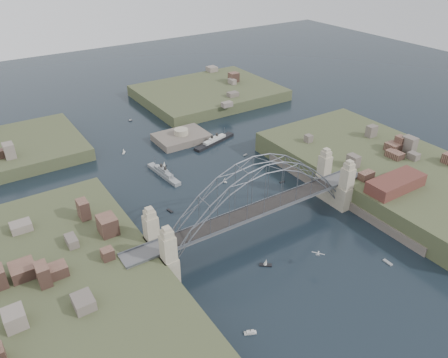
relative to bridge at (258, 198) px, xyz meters
The scene contains 24 objects.
ground 12.32m from the bridge, ahead, with size 500.00×500.00×0.00m, color black.
bridge is the anchor object (origin of this frame).
shore_west 58.25m from the bridge, behind, with size 50.50×90.00×12.00m.
shore_east 58.25m from the bridge, ahead, with size 50.50×90.00×12.00m.
headland_nw 110.41m from the bridge, 120.07° to the left, with size 60.00×45.00×9.00m, color #3E4528.
headland_ne 121.38m from the bridge, 65.56° to the left, with size 70.00×55.00×9.50m, color #3E4528.
fort_island 72.14m from the bridge, 80.27° to the left, with size 22.00×16.00×9.40m.
wharf_shed 46.23m from the bridge, 17.65° to the right, with size 20.00×8.00×4.00m, color #592D26.
finger_pier 49.40m from the bridge, 35.68° to the right, with size 4.00×22.00×1.40m, color #555557.
naval_cruiser_near 48.66m from the bridge, 99.83° to the left, with size 4.39×19.65×5.85m.
naval_cruiser_far 94.52m from the bridge, 107.06° to the left, with size 8.11×13.25×4.70m.
ocean_liner 65.37m from the bridge, 69.37° to the left, with size 22.01×9.04×5.41m.
aeroplane 23.14m from the bridge, 78.76° to the right, with size 2.28×2.94×0.50m.
small_boat_a 32.11m from the bridge, 124.45° to the left, with size 1.27×2.66×0.45m.
small_boat_b 33.21m from the bridge, 74.79° to the left, with size 1.47×1.67×2.38m.
small_boat_c 18.90m from the bridge, 117.02° to the right, with size 3.38×2.99×2.38m.
small_boat_d 52.68m from the bridge, 58.34° to the left, with size 2.16×1.11×0.45m.
small_boat_e 62.57m from the bridge, 124.40° to the left, with size 3.63×1.98×0.45m.
small_boat_f 54.49m from the bridge, 95.02° to the left, with size 1.73×1.04×2.38m.
small_boat_g 39.85m from the bridge, 54.42° to the right, with size 1.05×2.89×0.45m.
small_boat_h 74.53m from the bridge, 100.55° to the left, with size 1.94×2.30×2.38m.
small_boat_i 34.07m from the bridge, 36.29° to the left, with size 2.10×0.81×0.45m.
small_boat_j 39.88m from the bridge, 128.88° to the right, with size 2.97×2.04×1.43m.
small_boat_k 103.31m from the bridge, 88.92° to the left, with size 1.78×0.94×1.43m.
Camera 1 is at (-66.15, -83.52, 80.61)m, focal length 35.01 mm.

